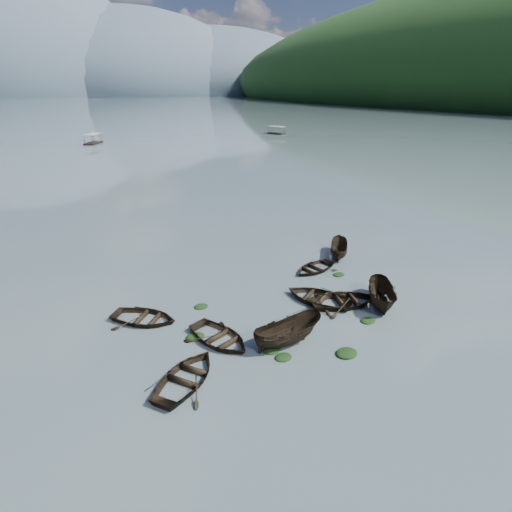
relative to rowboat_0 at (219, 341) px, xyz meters
name	(u,v)px	position (x,y,z in m)	size (l,w,h in m)	color
ground_plane	(348,363)	(5.82, -5.15, 0.00)	(2400.00, 2400.00, 0.00)	#516265
haze_mtn_b	(20,95)	(-54.18, 894.85, 0.00)	(520.00, 520.00, 340.00)	#475666
haze_mtn_c	(130,95)	(145.82, 894.85, 0.00)	(520.00, 520.00, 260.00)	#475666
haze_mtn_d	(212,94)	(325.82, 894.85, 0.00)	(520.00, 520.00, 220.00)	#475666
rowboat_0	(219,341)	(0.00, 0.00, 0.00)	(3.26, 4.56, 0.95)	black
rowboat_1	(187,381)	(-2.85, -2.64, 0.00)	(3.29, 4.61, 0.95)	black
rowboat_2	(287,343)	(3.67, -1.96, 0.00)	(1.79, 4.77, 1.84)	black
rowboat_3	(318,301)	(8.31, 1.58, 0.00)	(3.52, 4.92, 1.02)	black
rowboat_4	(344,304)	(9.67, 0.31, 0.00)	(3.54, 4.96, 1.03)	black
rowboat_5	(381,305)	(12.02, -0.89, 0.00)	(1.76, 4.69, 1.81)	black
rowboat_6	(145,321)	(-3.68, 4.31, 0.00)	(3.22, 4.51, 0.93)	black
rowboat_7	(314,270)	(10.95, 6.11, 0.00)	(2.95, 4.13, 0.85)	black
rowboat_8	(338,256)	(14.69, 7.79, 0.00)	(1.56, 4.15, 1.60)	black
weed_clump_0	(283,358)	(2.73, -3.13, 0.00)	(1.03, 0.84, 0.22)	black
weed_clump_1	(272,351)	(2.46, -2.24, 0.00)	(1.12, 0.90, 0.25)	black
weed_clump_2	(347,354)	(6.23, -4.45, 0.00)	(1.33, 1.06, 0.29)	black
weed_clump_3	(390,288)	(14.43, 0.83, 0.00)	(0.94, 0.79, 0.21)	black
weed_clump_4	(368,321)	(9.73, -2.19, 0.00)	(1.06, 0.84, 0.22)	black
weed_clump_5	(195,338)	(-1.21, 1.03, 0.00)	(1.18, 0.96, 0.25)	black
weed_clump_6	(201,307)	(0.32, 4.44, 0.00)	(1.01, 0.84, 0.21)	black
weed_clump_7	(339,275)	(12.30, 4.44, 0.00)	(1.01, 0.81, 0.22)	black
pontoon_centre	(94,144)	(2.11, 101.60, 0.00)	(2.74, 6.57, 2.52)	black
pontoon_right	(276,134)	(59.31, 101.72, 0.00)	(2.53, 6.07, 2.33)	black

